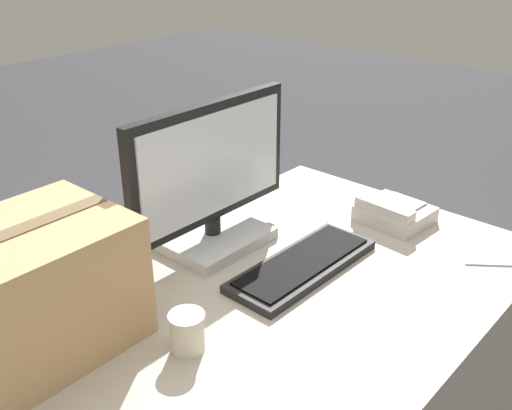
{
  "coord_description": "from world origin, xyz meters",
  "views": [
    {
      "loc": [
        -0.73,
        -0.77,
        1.56
      ],
      "look_at": [
        0.31,
        0.15,
        0.88
      ],
      "focal_mm": 42.0,
      "sensor_mm": 36.0,
      "label": 1
    }
  ],
  "objects_px": {
    "desk_phone": "(394,213)",
    "spoon": "(508,265)",
    "keyboard": "(302,265)",
    "cardboard_box": "(35,289)",
    "paper_cup_right": "(187,332)",
    "monitor": "(212,184)"
  },
  "relations": [
    {
      "from": "monitor",
      "to": "paper_cup_right",
      "type": "bearing_deg",
      "value": -141.76
    },
    {
      "from": "monitor",
      "to": "desk_phone",
      "type": "relative_size",
      "value": 2.69
    },
    {
      "from": "paper_cup_right",
      "to": "desk_phone",
      "type": "bearing_deg",
      "value": -2.05
    },
    {
      "from": "keyboard",
      "to": "desk_phone",
      "type": "relative_size",
      "value": 2.18
    },
    {
      "from": "paper_cup_right",
      "to": "cardboard_box",
      "type": "height_order",
      "value": "cardboard_box"
    },
    {
      "from": "desk_phone",
      "to": "spoon",
      "type": "distance_m",
      "value": 0.36
    },
    {
      "from": "paper_cup_right",
      "to": "keyboard",
      "type": "bearing_deg",
      "value": 1.59
    },
    {
      "from": "desk_phone",
      "to": "spoon",
      "type": "bearing_deg",
      "value": -90.15
    },
    {
      "from": "keyboard",
      "to": "cardboard_box",
      "type": "distance_m",
      "value": 0.65
    },
    {
      "from": "keyboard",
      "to": "paper_cup_right",
      "type": "height_order",
      "value": "paper_cup_right"
    },
    {
      "from": "desk_phone",
      "to": "paper_cup_right",
      "type": "height_order",
      "value": "paper_cup_right"
    },
    {
      "from": "monitor",
      "to": "spoon",
      "type": "xyz_separation_m",
      "value": [
        0.42,
        -0.66,
        -0.18
      ]
    },
    {
      "from": "paper_cup_right",
      "to": "spoon",
      "type": "xyz_separation_m",
      "value": [
        0.78,
        -0.38,
        -0.04
      ]
    },
    {
      "from": "monitor",
      "to": "cardboard_box",
      "type": "distance_m",
      "value": 0.55
    },
    {
      "from": "keyboard",
      "to": "cardboard_box",
      "type": "xyz_separation_m",
      "value": [
        -0.6,
        0.23,
        0.13
      ]
    },
    {
      "from": "cardboard_box",
      "to": "spoon",
      "type": "bearing_deg",
      "value": -32.9
    },
    {
      "from": "keyboard",
      "to": "desk_phone",
      "type": "height_order",
      "value": "desk_phone"
    },
    {
      "from": "monitor",
      "to": "paper_cup_right",
      "type": "xyz_separation_m",
      "value": [
        -0.36,
        -0.28,
        -0.13
      ]
    },
    {
      "from": "desk_phone",
      "to": "cardboard_box",
      "type": "distance_m",
      "value": 1.03
    },
    {
      "from": "desk_phone",
      "to": "spoon",
      "type": "xyz_separation_m",
      "value": [
        -0.02,
        -0.35,
        -0.03
      ]
    },
    {
      "from": "keyboard",
      "to": "paper_cup_right",
      "type": "distance_m",
      "value": 0.41
    },
    {
      "from": "desk_phone",
      "to": "spoon",
      "type": "height_order",
      "value": "desk_phone"
    }
  ]
}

